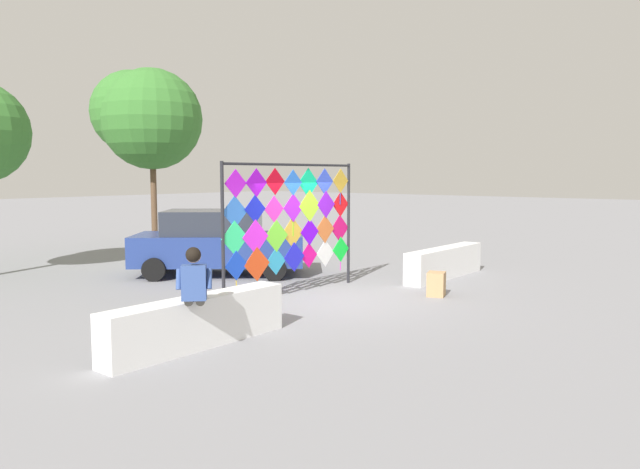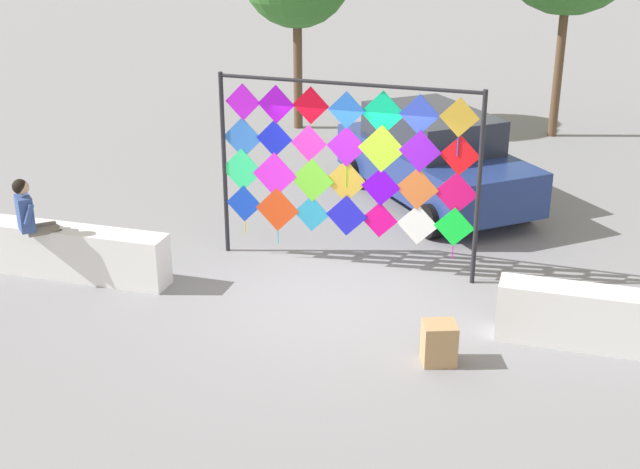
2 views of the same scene
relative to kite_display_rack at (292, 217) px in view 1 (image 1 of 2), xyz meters
The scene contains 8 objects.
ground 2.06m from the kite_display_rack, 84.58° to the right, with size 120.00×120.00×0.00m, color gray.
plaza_ledge_left 4.48m from the kite_display_rack, 158.59° to the right, with size 3.32×0.49×0.79m, color white.
plaza_ledge_right 4.67m from the kite_display_rack, 20.43° to the right, with size 3.32×0.49×0.79m, color white.
kite_display_rack is the anchor object (origin of this frame).
seated_vendor 4.69m from the kite_display_rack, 156.67° to the right, with size 0.76×0.76×1.64m.
parked_car 3.60m from the kite_display_rack, 76.56° to the left, with size 4.36×4.64×1.73m.
cardboard_box_large 3.51m from the kite_display_rack, 53.00° to the right, with size 0.41×0.37×0.54m, color tan.
tree_broadleaf 10.02m from the kite_display_rack, 73.56° to the left, with size 3.46×3.93×6.30m.
Camera 1 is at (-10.10, -7.78, 2.70)m, focal length 34.09 mm.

